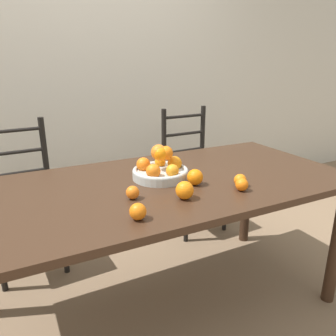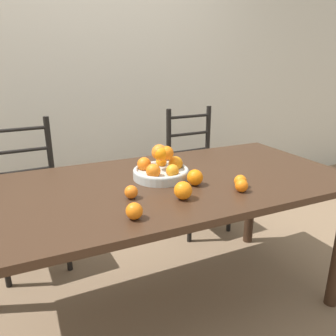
{
  "view_description": "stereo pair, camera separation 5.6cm",
  "coord_description": "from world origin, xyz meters",
  "px_view_note": "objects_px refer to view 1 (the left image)",
  "views": [
    {
      "loc": [
        -0.67,
        -1.4,
        1.36
      ],
      "look_at": [
        0.02,
        -0.03,
        0.86
      ],
      "focal_mm": 35.0,
      "sensor_mm": 36.0,
      "label": 1
    },
    {
      "loc": [
        -0.62,
        -1.43,
        1.36
      ],
      "look_at": [
        0.02,
        -0.03,
        0.86
      ],
      "focal_mm": 35.0,
      "sensor_mm": 36.0,
      "label": 2
    }
  ],
  "objects_px": {
    "orange_loose_0": "(240,180)",
    "orange_loose_2": "(195,177)",
    "chair_left": "(23,200)",
    "orange_loose_4": "(186,190)",
    "orange_loose_3": "(242,185)",
    "fruit_bowl": "(161,168)",
    "orange_loose_5": "(133,192)",
    "chair_right": "(192,172)",
    "orange_loose_1": "(138,212)"
  },
  "relations": [
    {
      "from": "orange_loose_5",
      "to": "chair_right",
      "type": "distance_m",
      "value": 1.32
    },
    {
      "from": "orange_loose_4",
      "to": "chair_right",
      "type": "distance_m",
      "value": 1.28
    },
    {
      "from": "orange_loose_0",
      "to": "orange_loose_2",
      "type": "relative_size",
      "value": 0.77
    },
    {
      "from": "fruit_bowl",
      "to": "chair_left",
      "type": "relative_size",
      "value": 0.29
    },
    {
      "from": "orange_loose_1",
      "to": "orange_loose_4",
      "type": "bearing_deg",
      "value": 19.4
    },
    {
      "from": "orange_loose_4",
      "to": "chair_right",
      "type": "bearing_deg",
      "value": 57.53
    },
    {
      "from": "orange_loose_0",
      "to": "chair_left",
      "type": "bearing_deg",
      "value": 132.47
    },
    {
      "from": "orange_loose_2",
      "to": "orange_loose_3",
      "type": "bearing_deg",
      "value": -46.8
    },
    {
      "from": "orange_loose_2",
      "to": "orange_loose_4",
      "type": "relative_size",
      "value": 0.98
    },
    {
      "from": "orange_loose_0",
      "to": "orange_loose_2",
      "type": "bearing_deg",
      "value": 147.97
    },
    {
      "from": "orange_loose_2",
      "to": "chair_right",
      "type": "distance_m",
      "value": 1.11
    },
    {
      "from": "orange_loose_1",
      "to": "orange_loose_3",
      "type": "relative_size",
      "value": 1.1
    },
    {
      "from": "orange_loose_2",
      "to": "chair_right",
      "type": "xyz_separation_m",
      "value": [
        0.54,
        0.92,
        -0.33
      ]
    },
    {
      "from": "chair_right",
      "to": "orange_loose_0",
      "type": "bearing_deg",
      "value": -110.93
    },
    {
      "from": "orange_loose_0",
      "to": "orange_loose_4",
      "type": "relative_size",
      "value": 0.76
    },
    {
      "from": "orange_loose_3",
      "to": "chair_left",
      "type": "bearing_deg",
      "value": 130.22
    },
    {
      "from": "orange_loose_3",
      "to": "chair_left",
      "type": "xyz_separation_m",
      "value": [
        -0.92,
        1.08,
        -0.32
      ]
    },
    {
      "from": "chair_left",
      "to": "orange_loose_4",
      "type": "bearing_deg",
      "value": -61.55
    },
    {
      "from": "chair_left",
      "to": "orange_loose_1",
      "type": "bearing_deg",
      "value": -74.77
    },
    {
      "from": "chair_right",
      "to": "orange_loose_4",
      "type": "bearing_deg",
      "value": -124.58
    },
    {
      "from": "orange_loose_2",
      "to": "chair_left",
      "type": "relative_size",
      "value": 0.08
    },
    {
      "from": "orange_loose_3",
      "to": "orange_loose_2",
      "type": "bearing_deg",
      "value": 133.2
    },
    {
      "from": "orange_loose_1",
      "to": "chair_right",
      "type": "height_order",
      "value": "chair_right"
    },
    {
      "from": "orange_loose_0",
      "to": "orange_loose_2",
      "type": "xyz_separation_m",
      "value": [
        -0.19,
        0.12,
        0.01
      ]
    },
    {
      "from": "orange_loose_3",
      "to": "orange_loose_5",
      "type": "bearing_deg",
      "value": 163.92
    },
    {
      "from": "fruit_bowl",
      "to": "orange_loose_4",
      "type": "xyz_separation_m",
      "value": [
        -0.02,
        -0.29,
        -0.01
      ]
    },
    {
      "from": "chair_right",
      "to": "fruit_bowl",
      "type": "bearing_deg",
      "value": -132.84
    },
    {
      "from": "orange_loose_5",
      "to": "chair_left",
      "type": "distance_m",
      "value": 1.08
    },
    {
      "from": "orange_loose_5",
      "to": "chair_left",
      "type": "xyz_separation_m",
      "value": [
        -0.42,
        0.94,
        -0.32
      ]
    },
    {
      "from": "orange_loose_0",
      "to": "chair_right",
      "type": "height_order",
      "value": "chair_right"
    },
    {
      "from": "orange_loose_0",
      "to": "fruit_bowl",
      "type": "bearing_deg",
      "value": 135.97
    },
    {
      "from": "orange_loose_5",
      "to": "chair_right",
      "type": "bearing_deg",
      "value": 47.1
    },
    {
      "from": "orange_loose_2",
      "to": "orange_loose_3",
      "type": "distance_m",
      "value": 0.23
    },
    {
      "from": "fruit_bowl",
      "to": "orange_loose_5",
      "type": "bearing_deg",
      "value": -140.13
    },
    {
      "from": "orange_loose_0",
      "to": "orange_loose_3",
      "type": "bearing_deg",
      "value": -121.34
    },
    {
      "from": "orange_loose_1",
      "to": "orange_loose_2",
      "type": "xyz_separation_m",
      "value": [
        0.39,
        0.22,
        0.01
      ]
    },
    {
      "from": "orange_loose_0",
      "to": "orange_loose_2",
      "type": "height_order",
      "value": "orange_loose_2"
    },
    {
      "from": "orange_loose_1",
      "to": "chair_left",
      "type": "distance_m",
      "value": 1.24
    },
    {
      "from": "orange_loose_4",
      "to": "orange_loose_5",
      "type": "xyz_separation_m",
      "value": [
        -0.21,
        0.1,
        -0.01
      ]
    },
    {
      "from": "orange_loose_1",
      "to": "orange_loose_4",
      "type": "xyz_separation_m",
      "value": [
        0.26,
        0.09,
        0.01
      ]
    },
    {
      "from": "orange_loose_4",
      "to": "chair_left",
      "type": "xyz_separation_m",
      "value": [
        -0.63,
        1.04,
        -0.33
      ]
    },
    {
      "from": "orange_loose_1",
      "to": "fruit_bowl",
      "type": "bearing_deg",
      "value": 53.9
    },
    {
      "from": "orange_loose_5",
      "to": "chair_right",
      "type": "xyz_separation_m",
      "value": [
        0.87,
        0.94,
        -0.32
      ]
    },
    {
      "from": "orange_loose_0",
      "to": "orange_loose_4",
      "type": "distance_m",
      "value": 0.31
    },
    {
      "from": "orange_loose_4",
      "to": "chair_left",
      "type": "height_order",
      "value": "chair_left"
    },
    {
      "from": "orange_loose_3",
      "to": "orange_loose_4",
      "type": "distance_m",
      "value": 0.29
    },
    {
      "from": "fruit_bowl",
      "to": "orange_loose_3",
      "type": "height_order",
      "value": "fruit_bowl"
    },
    {
      "from": "orange_loose_3",
      "to": "orange_loose_5",
      "type": "distance_m",
      "value": 0.51
    },
    {
      "from": "orange_loose_3",
      "to": "chair_right",
      "type": "bearing_deg",
      "value": 70.55
    },
    {
      "from": "orange_loose_1",
      "to": "chair_right",
      "type": "bearing_deg",
      "value": 50.78
    }
  ]
}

